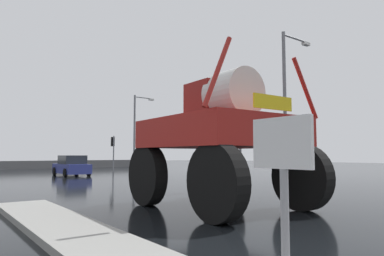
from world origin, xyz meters
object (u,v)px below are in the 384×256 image
object	(u,v)px
traffic_signal_near_right	(238,122)
traffic_signal_far_left	(113,146)
streetlight_far_right	(136,128)
lane_arrow_sign	(283,181)
sedan_ahead	(72,166)
streetlight_near_right	(287,98)
oversize_sprayer	(221,137)

from	to	relation	value
traffic_signal_near_right	traffic_signal_far_left	size ratio (longest dim) A/B	1.28
traffic_signal_far_left	streetlight_far_right	bearing A→B (deg)	-25.48
lane_arrow_sign	traffic_signal_far_left	bearing A→B (deg)	68.41
sedan_ahead	streetlight_near_right	bearing A→B (deg)	-157.88
lane_arrow_sign	oversize_sprayer	distance (m)	7.38
traffic_signal_near_right	traffic_signal_far_left	world-z (taller)	traffic_signal_near_right
sedan_ahead	lane_arrow_sign	bearing A→B (deg)	166.16
traffic_signal_far_left	streetlight_near_right	bearing A→B (deg)	-85.57
traffic_signal_far_left	lane_arrow_sign	bearing A→B (deg)	-111.59
traffic_signal_near_right	streetlight_far_right	bearing A→B (deg)	77.24
traffic_signal_near_right	streetlight_far_right	distance (m)	17.52
lane_arrow_sign	traffic_signal_near_right	bearing A→B (deg)	46.68
oversize_sprayer	streetlight_near_right	distance (m)	8.72
streetlight_near_right	streetlight_far_right	world-z (taller)	streetlight_near_right
lane_arrow_sign	streetlight_far_right	size ratio (longest dim) A/B	0.25
oversize_sprayer	sedan_ahead	size ratio (longest dim) A/B	1.33
streetlight_near_right	streetlight_far_right	size ratio (longest dim) A/B	1.12
traffic_signal_near_right	sedan_ahead	bearing A→B (deg)	100.11
lane_arrow_sign	traffic_signal_near_right	xyz separation A→B (m)	(8.82, 9.35, 1.71)
lane_arrow_sign	streetlight_far_right	xyz separation A→B (m)	(12.68, 26.41, 2.66)
traffic_signal_far_left	streetlight_far_right	size ratio (longest dim) A/B	0.46
streetlight_far_right	oversize_sprayer	bearing A→B (deg)	-111.55
traffic_signal_near_right	traffic_signal_far_left	xyz separation A→B (m)	(1.99, 17.96, -0.67)
oversize_sprayer	traffic_signal_far_left	xyz separation A→B (m)	(6.27, 21.53, 0.30)
lane_arrow_sign	oversize_sprayer	xyz separation A→B (m)	(4.53, 5.78, 0.74)
traffic_signal_near_right	oversize_sprayer	bearing A→B (deg)	-140.18
lane_arrow_sign	traffic_signal_near_right	world-z (taller)	traffic_signal_near_right
sedan_ahead	streetlight_near_right	world-z (taller)	streetlight_near_right
traffic_signal_far_left	streetlight_far_right	world-z (taller)	streetlight_far_right
lane_arrow_sign	oversize_sprayer	world-z (taller)	oversize_sprayer
sedan_ahead	traffic_signal_far_left	world-z (taller)	traffic_signal_far_left
streetlight_near_right	sedan_ahead	bearing A→B (deg)	111.78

